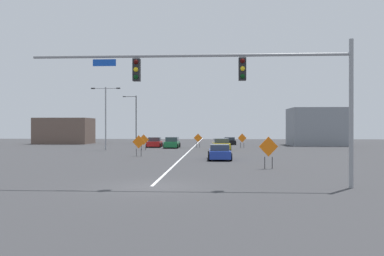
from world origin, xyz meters
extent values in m
plane|color=#38383A|center=(0.00, 0.00, 0.00)|extent=(150.01, 150.01, 0.00)
cube|color=white|center=(0.00, 41.67, 0.00)|extent=(0.16, 83.34, 0.01)
cylinder|color=gray|center=(9.15, 0.00, 3.40)|extent=(0.20, 0.20, 6.79)
cylinder|color=gray|center=(1.75, 0.00, 6.10)|extent=(14.80, 0.14, 0.14)
cube|color=black|center=(4.22, 0.00, 5.46)|extent=(0.34, 0.32, 1.05)
sphere|color=#3A0503|center=(4.22, -0.17, 5.81)|extent=(0.22, 0.22, 0.22)
sphere|color=yellow|center=(4.22, -0.17, 5.46)|extent=(0.22, 0.22, 0.22)
sphere|color=black|center=(4.22, -0.17, 5.11)|extent=(0.22, 0.22, 0.22)
cube|color=black|center=(-0.71, 0.00, 5.46)|extent=(0.34, 0.32, 1.05)
sphere|color=#3A0503|center=(-0.71, -0.17, 5.81)|extent=(0.22, 0.22, 0.22)
sphere|color=yellow|center=(-0.71, -0.17, 5.46)|extent=(0.22, 0.22, 0.22)
sphere|color=black|center=(-0.71, -0.17, 5.11)|extent=(0.22, 0.22, 0.22)
cube|color=#1447B7|center=(-2.25, 0.00, 5.81)|extent=(1.10, 0.03, 0.32)
cylinder|color=gray|center=(-10.18, 29.08, 3.81)|extent=(0.16, 0.16, 7.61)
cylinder|color=gray|center=(-10.96, 29.08, 7.46)|extent=(1.55, 0.08, 0.08)
cube|color=#262628|center=(-11.73, 29.08, 7.46)|extent=(0.44, 0.24, 0.14)
cylinder|color=gray|center=(-9.40, 29.08, 7.46)|extent=(1.55, 0.08, 0.08)
cube|color=#262628|center=(-8.63, 29.08, 7.46)|extent=(0.44, 0.24, 0.14)
cylinder|color=black|center=(-10.58, 49.93, 4.10)|extent=(0.16, 0.16, 8.21)
cylinder|color=black|center=(-11.62, 49.93, 8.06)|extent=(2.07, 0.08, 0.08)
cube|color=#262628|center=(-12.65, 49.93, 8.06)|extent=(0.44, 0.24, 0.14)
cube|color=orange|center=(-5.59, 29.23, 1.27)|extent=(1.27, 0.25, 1.28)
cylinder|color=black|center=(-5.83, 29.19, 0.30)|extent=(0.05, 0.05, 0.61)
cylinder|color=black|center=(-5.34, 29.27, 0.30)|extent=(0.05, 0.05, 0.61)
cube|color=orange|center=(-4.28, 19.23, 1.37)|extent=(1.25, 0.25, 1.26)
cylinder|color=black|center=(-4.52, 19.27, 0.36)|extent=(0.05, 0.05, 0.72)
cylinder|color=black|center=(-4.03, 19.19, 0.36)|extent=(0.05, 0.05, 0.72)
cube|color=orange|center=(0.70, 35.87, 1.32)|extent=(1.17, 0.09, 1.17)
cylinder|color=black|center=(0.47, 35.86, 0.36)|extent=(0.05, 0.05, 0.72)
cylinder|color=black|center=(0.92, 35.87, 0.36)|extent=(0.05, 0.05, 0.72)
cube|color=orange|center=(6.54, 8.36, 1.48)|extent=(1.31, 0.31, 1.33)
cylinder|color=black|center=(6.28, 8.31, 0.39)|extent=(0.05, 0.05, 0.79)
cylinder|color=black|center=(6.79, 8.41, 0.39)|extent=(0.05, 0.05, 0.79)
cube|color=orange|center=(6.64, 35.31, 1.32)|extent=(1.18, 0.33, 1.21)
cylinder|color=black|center=(6.41, 35.26, 0.35)|extent=(0.05, 0.05, 0.70)
cylinder|color=black|center=(6.87, 35.37, 0.35)|extent=(0.05, 0.05, 0.70)
cube|color=black|center=(5.29, 45.69, 0.44)|extent=(1.87, 3.95, 0.56)
cube|color=#333D47|center=(5.29, 45.50, 0.95)|extent=(1.64, 2.33, 0.46)
cylinder|color=black|center=(6.10, 47.08, 0.32)|extent=(0.24, 0.65, 0.64)
cylinder|color=black|center=(4.37, 47.02, 0.32)|extent=(0.24, 0.65, 0.64)
cylinder|color=black|center=(6.20, 44.36, 0.32)|extent=(0.24, 0.65, 0.64)
cylinder|color=black|center=(4.47, 44.30, 0.32)|extent=(0.24, 0.65, 0.64)
cube|color=#1E389E|center=(3.36, 15.83, 0.48)|extent=(1.84, 4.43, 0.65)
cube|color=#333D47|center=(3.37, 15.61, 1.06)|extent=(1.62, 2.08, 0.49)
cylinder|color=black|center=(4.21, 17.38, 0.32)|extent=(0.23, 0.64, 0.64)
cylinder|color=black|center=(2.45, 17.35, 0.32)|extent=(0.23, 0.64, 0.64)
cylinder|color=black|center=(4.27, 14.31, 0.32)|extent=(0.23, 0.64, 0.64)
cylinder|color=black|center=(2.52, 14.27, 0.32)|extent=(0.23, 0.64, 0.64)
cube|color=gold|center=(3.74, 30.40, 0.52)|extent=(2.17, 4.62, 0.72)
cube|color=#333D47|center=(3.75, 30.18, 1.14)|extent=(1.87, 2.63, 0.53)
cylinder|color=black|center=(4.60, 32.03, 0.32)|extent=(0.26, 0.65, 0.64)
cylinder|color=black|center=(2.69, 31.93, 0.32)|extent=(0.26, 0.65, 0.64)
cylinder|color=black|center=(4.78, 28.88, 0.32)|extent=(0.26, 0.65, 0.64)
cylinder|color=black|center=(2.87, 28.77, 0.32)|extent=(0.26, 0.65, 0.64)
cube|color=#196B38|center=(-2.73, 34.76, 0.51)|extent=(1.75, 4.27, 0.70)
cube|color=#333D47|center=(-2.73, 34.97, 1.15)|extent=(1.57, 2.45, 0.59)
cylinder|color=black|center=(-3.61, 33.27, 0.32)|extent=(0.22, 0.64, 0.64)
cylinder|color=black|center=(-1.86, 33.27, 0.32)|extent=(0.22, 0.64, 0.64)
cylinder|color=black|center=(-3.60, 36.26, 0.32)|extent=(0.22, 0.64, 0.64)
cylinder|color=black|center=(-1.86, 36.25, 0.32)|extent=(0.22, 0.64, 0.64)
cube|color=red|center=(-5.37, 36.66, 0.49)|extent=(1.93, 4.03, 0.65)
cube|color=#333D47|center=(-5.38, 36.86, 1.09)|extent=(1.68, 2.14, 0.56)
cylinder|color=black|center=(-6.21, 35.24, 0.32)|extent=(0.24, 0.65, 0.64)
cylinder|color=black|center=(-4.43, 35.31, 0.32)|extent=(0.24, 0.65, 0.64)
cylinder|color=black|center=(-6.32, 38.01, 0.32)|extent=(0.24, 0.65, 0.64)
cylinder|color=black|center=(-4.54, 38.08, 0.32)|extent=(0.24, 0.65, 0.64)
cube|color=gray|center=(18.58, 43.43, 2.84)|extent=(8.30, 6.84, 5.67)
cube|color=brown|center=(-22.30, 47.56, 2.16)|extent=(8.89, 5.77, 4.31)
camera|label=1|loc=(2.93, -18.63, 2.77)|focal=37.56mm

